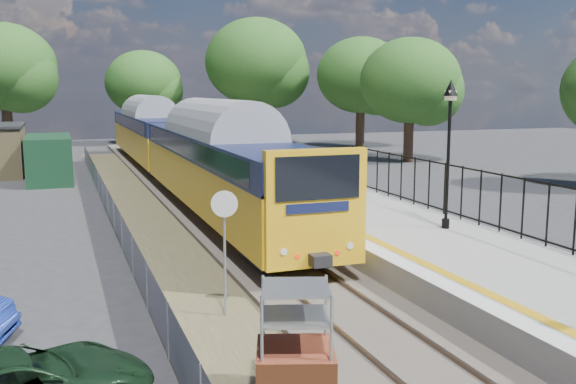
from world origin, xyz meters
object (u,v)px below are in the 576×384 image
train (174,143)px  brick_plinth (295,347)px  victorian_lamp_north (450,119)px  speed_sign (225,231)px

train → brick_plinth: train is taller
train → brick_plinth: size_ratio=19.79×
victorian_lamp_north → speed_sign: size_ratio=1.55×
speed_sign → brick_plinth: bearing=-71.1°
speed_sign → train: bearing=100.8°
train → brick_plinth: (-2.50, -25.61, -1.35)m
brick_plinth → train: bearing=84.4°
victorian_lamp_north → brick_plinth: victorian_lamp_north is taller
train → speed_sign: size_ratio=13.72×
train → victorian_lamp_north: bearing=-73.7°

